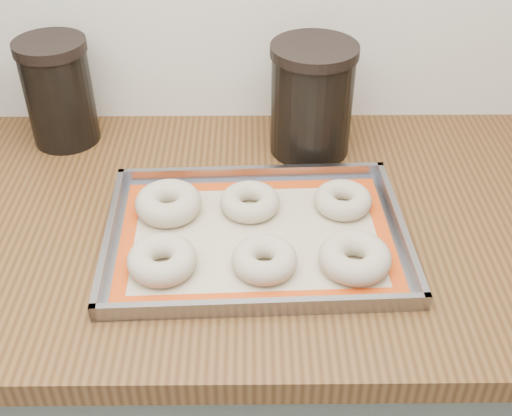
{
  "coord_description": "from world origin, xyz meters",
  "views": [
    {
      "loc": [
        0.21,
        0.85,
        1.54
      ],
      "look_at": [
        0.21,
        1.61,
        0.96
      ],
      "focal_mm": 45.0,
      "sensor_mm": 36.0,
      "label": 1
    }
  ],
  "objects_px": {
    "baking_tray": "(256,235)",
    "bagel_front_left": "(162,260)",
    "bagel_front_mid": "(264,260)",
    "canister_right": "(312,99)",
    "bagel_front_right": "(355,258)",
    "canister_mid": "(59,92)",
    "bagel_back_mid": "(250,202)",
    "bagel_back_left": "(168,203)",
    "bagel_back_right": "(343,200)"
  },
  "relations": [
    {
      "from": "bagel_front_mid",
      "to": "canister_right",
      "type": "bearing_deg",
      "value": 74.89
    },
    {
      "from": "canister_right",
      "to": "bagel_back_left",
      "type": "bearing_deg",
      "value": -140.43
    },
    {
      "from": "bagel_front_right",
      "to": "bagel_back_mid",
      "type": "bearing_deg",
      "value": 137.29
    },
    {
      "from": "baking_tray",
      "to": "canister_mid",
      "type": "distance_m",
      "value": 0.48
    },
    {
      "from": "bagel_back_left",
      "to": "bagel_back_mid",
      "type": "bearing_deg",
      "value": 3.01
    },
    {
      "from": "bagel_front_mid",
      "to": "canister_mid",
      "type": "relative_size",
      "value": 0.48
    },
    {
      "from": "bagel_front_left",
      "to": "bagel_front_right",
      "type": "bearing_deg",
      "value": 0.35
    },
    {
      "from": "bagel_front_left",
      "to": "bagel_front_mid",
      "type": "relative_size",
      "value": 1.06
    },
    {
      "from": "bagel_front_left",
      "to": "canister_mid",
      "type": "height_order",
      "value": "canister_mid"
    },
    {
      "from": "baking_tray",
      "to": "bagel_front_right",
      "type": "bearing_deg",
      "value": -26.97
    },
    {
      "from": "bagel_back_right",
      "to": "canister_mid",
      "type": "bearing_deg",
      "value": 155.27
    },
    {
      "from": "bagel_front_left",
      "to": "bagel_back_mid",
      "type": "relative_size",
      "value": 1.05
    },
    {
      "from": "bagel_front_right",
      "to": "canister_right",
      "type": "distance_m",
      "value": 0.35
    },
    {
      "from": "baking_tray",
      "to": "bagel_front_mid",
      "type": "relative_size",
      "value": 4.93
    },
    {
      "from": "bagel_front_right",
      "to": "bagel_back_right",
      "type": "bearing_deg",
      "value": 90.19
    },
    {
      "from": "baking_tray",
      "to": "bagel_front_left",
      "type": "relative_size",
      "value": 4.65
    },
    {
      "from": "baking_tray",
      "to": "bagel_back_left",
      "type": "bearing_deg",
      "value": 156.67
    },
    {
      "from": "bagel_front_mid",
      "to": "canister_right",
      "type": "height_order",
      "value": "canister_right"
    },
    {
      "from": "bagel_front_left",
      "to": "bagel_back_mid",
      "type": "distance_m",
      "value": 0.19
    },
    {
      "from": "bagel_front_left",
      "to": "bagel_front_right",
      "type": "height_order",
      "value": "bagel_front_right"
    },
    {
      "from": "bagel_front_left",
      "to": "bagel_front_right",
      "type": "relative_size",
      "value": 0.96
    },
    {
      "from": "bagel_front_mid",
      "to": "bagel_front_right",
      "type": "relative_size",
      "value": 0.91
    },
    {
      "from": "bagel_back_left",
      "to": "canister_right",
      "type": "xyz_separation_m",
      "value": [
        0.24,
        0.2,
        0.08
      ]
    },
    {
      "from": "bagel_front_right",
      "to": "bagel_back_right",
      "type": "xyz_separation_m",
      "value": [
        -0.0,
        0.14,
        -0.0
      ]
    },
    {
      "from": "bagel_front_mid",
      "to": "bagel_back_left",
      "type": "height_order",
      "value": "bagel_back_left"
    },
    {
      "from": "bagel_back_mid",
      "to": "bagel_back_left",
      "type": "bearing_deg",
      "value": -176.99
    },
    {
      "from": "bagel_front_right",
      "to": "canister_mid",
      "type": "height_order",
      "value": "canister_mid"
    },
    {
      "from": "baking_tray",
      "to": "bagel_front_mid",
      "type": "xyz_separation_m",
      "value": [
        0.01,
        -0.07,
        0.02
      ]
    },
    {
      "from": "canister_mid",
      "to": "canister_right",
      "type": "bearing_deg",
      "value": -5.01
    },
    {
      "from": "bagel_back_left",
      "to": "bagel_back_right",
      "type": "bearing_deg",
      "value": 2.05
    },
    {
      "from": "bagel_back_right",
      "to": "bagel_back_left",
      "type": "bearing_deg",
      "value": -177.95
    },
    {
      "from": "bagel_front_right",
      "to": "bagel_back_left",
      "type": "xyz_separation_m",
      "value": [
        -0.28,
        0.13,
        0.0
      ]
    },
    {
      "from": "bagel_front_mid",
      "to": "canister_mid",
      "type": "height_order",
      "value": "canister_mid"
    },
    {
      "from": "bagel_front_mid",
      "to": "canister_mid",
      "type": "bearing_deg",
      "value": 134.63
    },
    {
      "from": "bagel_front_left",
      "to": "bagel_back_left",
      "type": "relative_size",
      "value": 0.95
    },
    {
      "from": "canister_mid",
      "to": "canister_right",
      "type": "distance_m",
      "value": 0.46
    },
    {
      "from": "bagel_front_mid",
      "to": "canister_right",
      "type": "relative_size",
      "value": 0.46
    },
    {
      "from": "baking_tray",
      "to": "bagel_back_right",
      "type": "relative_size",
      "value": 5.02
    },
    {
      "from": "bagel_front_left",
      "to": "canister_right",
      "type": "distance_m",
      "value": 0.42
    },
    {
      "from": "baking_tray",
      "to": "bagel_back_mid",
      "type": "relative_size",
      "value": 4.89
    },
    {
      "from": "bagel_front_left",
      "to": "bagel_front_mid",
      "type": "height_order",
      "value": "bagel_front_left"
    },
    {
      "from": "bagel_front_right",
      "to": "bagel_back_left",
      "type": "relative_size",
      "value": 0.99
    },
    {
      "from": "baking_tray",
      "to": "bagel_front_left",
      "type": "bearing_deg",
      "value": -151.43
    },
    {
      "from": "bagel_front_right",
      "to": "canister_right",
      "type": "xyz_separation_m",
      "value": [
        -0.04,
        0.33,
        0.08
      ]
    },
    {
      "from": "bagel_back_mid",
      "to": "baking_tray",
      "type": "bearing_deg",
      "value": -82.19
    },
    {
      "from": "bagel_front_mid",
      "to": "bagel_back_right",
      "type": "xyz_separation_m",
      "value": [
        0.13,
        0.14,
        -0.0
      ]
    },
    {
      "from": "baking_tray",
      "to": "bagel_front_right",
      "type": "distance_m",
      "value": 0.16
    },
    {
      "from": "bagel_back_mid",
      "to": "bagel_front_mid",
      "type": "bearing_deg",
      "value": -81.66
    },
    {
      "from": "baking_tray",
      "to": "canister_mid",
      "type": "relative_size",
      "value": 2.38
    },
    {
      "from": "bagel_back_left",
      "to": "bagel_back_right",
      "type": "xyz_separation_m",
      "value": [
        0.28,
        0.01,
        -0.0
      ]
    }
  ]
}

